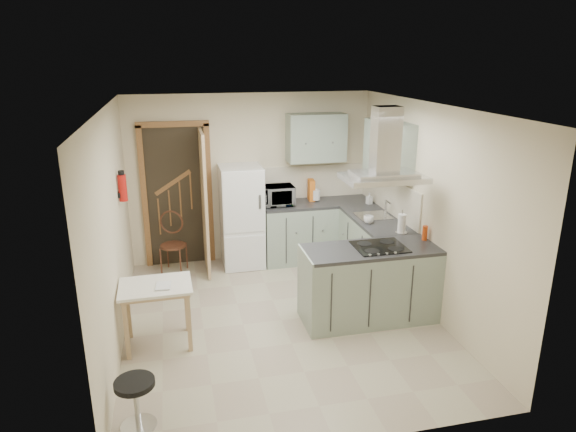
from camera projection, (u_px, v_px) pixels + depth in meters
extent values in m
plane|color=tan|center=(281.00, 320.00, 6.11)|extent=(4.20, 4.20, 0.00)
plane|color=silver|center=(280.00, 107.00, 5.35)|extent=(4.20, 4.20, 0.00)
plane|color=beige|center=(251.00, 178.00, 7.68)|extent=(3.60, 0.00, 3.60)
plane|color=beige|center=(112.00, 233.00, 5.34)|extent=(0.00, 4.20, 4.20)
plane|color=beige|center=(428.00, 210.00, 6.12)|extent=(0.00, 4.20, 4.20)
cube|color=brown|center=(177.00, 196.00, 7.48)|extent=(1.10, 0.12, 2.10)
cube|color=white|center=(242.00, 217.00, 7.51)|extent=(0.60, 0.60, 1.50)
cube|color=#9EB2A0|center=(298.00, 232.00, 7.78)|extent=(1.08, 0.60, 0.90)
cube|color=#9EB2A0|center=(367.00, 242.00, 7.34)|extent=(0.60, 1.95, 0.90)
cube|color=beige|center=(313.00, 181.00, 7.90)|extent=(1.68, 0.02, 0.50)
cube|color=#9EB2A0|center=(316.00, 138.00, 7.54)|extent=(0.85, 0.35, 0.70)
cube|color=#9EB2A0|center=(389.00, 148.00, 6.69)|extent=(0.35, 0.90, 0.70)
cube|color=#9EB2A0|center=(370.00, 284.00, 6.02)|extent=(1.55, 0.65, 0.90)
cube|color=black|center=(380.00, 247.00, 5.91)|extent=(0.58, 0.50, 0.01)
cube|color=silver|center=(384.00, 178.00, 5.66)|extent=(0.90, 0.55, 0.10)
cube|color=silver|center=(373.00, 216.00, 7.04)|extent=(0.45, 0.40, 0.01)
cylinder|color=#B2140F|center=(123.00, 188.00, 6.12)|extent=(0.10, 0.10, 0.32)
cube|color=#DCB587|center=(158.00, 315.00, 5.51)|extent=(0.76, 0.58, 0.70)
cube|color=#502F1A|center=(173.00, 246.00, 7.34)|extent=(0.46, 0.46, 0.81)
cylinder|color=black|center=(136.00, 404.00, 4.30)|extent=(0.41, 0.41, 0.45)
imported|color=black|center=(276.00, 196.00, 7.51)|extent=(0.52, 0.36, 0.29)
cylinder|color=silver|center=(316.00, 195.00, 7.74)|extent=(0.15, 0.15, 0.19)
cube|color=orange|center=(311.00, 190.00, 7.77)|extent=(0.10, 0.22, 0.31)
imported|color=silver|center=(369.00, 198.00, 7.59)|extent=(0.09, 0.09, 0.17)
cylinder|color=white|center=(402.00, 223.00, 6.34)|extent=(0.12, 0.12, 0.25)
imported|color=silver|center=(369.00, 220.00, 6.72)|extent=(0.16, 0.16, 0.10)
cylinder|color=#C53F10|center=(425.00, 233.00, 6.11)|extent=(0.06, 0.06, 0.18)
imported|color=brown|center=(155.00, 283.00, 5.34)|extent=(0.17, 0.22, 0.09)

